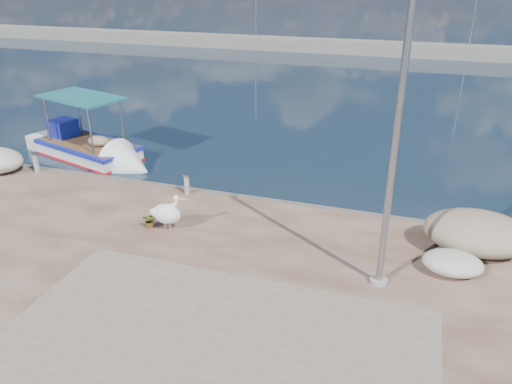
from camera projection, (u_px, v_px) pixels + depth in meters
The scene contains 11 objects.
ground at pixel (209, 298), 12.59m from camera, with size 1400.00×1400.00×0.00m, color #162635.
quay_patch at pixel (194, 377), 9.50m from camera, with size 9.00×7.00×0.01m, color gray.
breakwater at pixel (377, 48), 46.92m from camera, with size 120.00×2.20×7.50m.
boat_left at pixel (88, 151), 21.87m from camera, with size 6.84×3.91×3.13m.
pelican at pixel (167, 213), 14.60m from camera, with size 1.20×0.74×1.14m.
lamp_post at pixel (394, 157), 10.99m from camera, with size 0.44×0.96×7.00m.
bollard_near at pixel (187, 183), 16.98m from camera, with size 0.24×0.24×0.73m.
bollard_far at pixel (36, 162), 18.76m from camera, with size 0.25×0.25×0.77m.
potted_plant at pixel (150, 221), 14.83m from camera, with size 0.42×0.36×0.46m, color #33722D.
net_pile_d at pixel (453, 263), 12.62m from camera, with size 1.50×1.12×0.56m, color silver.
net_pile_c at pixel (477, 233), 13.50m from camera, with size 2.82×2.01×1.11m, color tan.
Camera 1 is at (4.39, -9.46, 7.63)m, focal length 35.00 mm.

